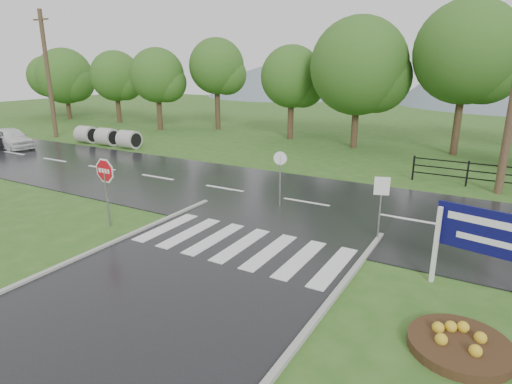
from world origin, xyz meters
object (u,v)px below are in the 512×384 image
Objects in this scene: estate_billboard at (488,237)px; stop_sign at (105,177)px; car_white at (13,148)px; culvert_pipes at (107,137)px.

stop_sign is at bearing -173.03° from estate_billboard.
stop_sign is 1.06× the size of estate_billboard.
culvert_pipes is at bearing -39.76° from car_white.
estate_billboard reaches higher than culvert_pipes.
culvert_pipes is 25.54m from estate_billboard.
stop_sign reaches higher than estate_billboard.
car_white is at bearing 169.21° from estate_billboard.
estate_billboard is (23.73, -9.40, 0.87)m from culvert_pipes.
stop_sign is (12.29, -10.80, 1.19)m from culvert_pipes.
estate_billboard is at bearing -91.27° from car_white.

